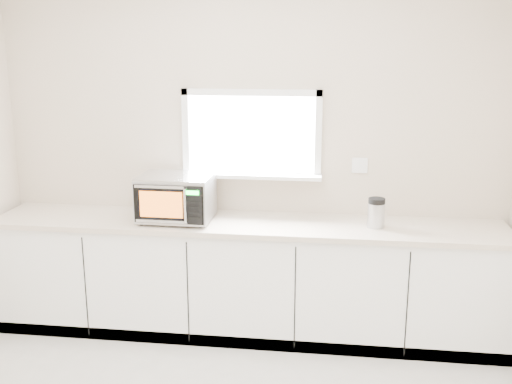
# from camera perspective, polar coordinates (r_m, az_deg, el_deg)

# --- Properties ---
(back_wall) EXTENTS (4.00, 0.17, 2.70)m
(back_wall) POSITION_cam_1_polar(r_m,az_deg,el_deg) (4.76, -0.40, 3.35)
(back_wall) COLOR beige
(back_wall) RESTS_ON ground
(cabinets) EXTENTS (3.92, 0.60, 0.88)m
(cabinets) POSITION_cam_1_polar(r_m,az_deg,el_deg) (4.75, -0.89, -8.34)
(cabinets) COLOR white
(cabinets) RESTS_ON ground
(countertop) EXTENTS (3.92, 0.64, 0.04)m
(countertop) POSITION_cam_1_polar(r_m,az_deg,el_deg) (4.58, -0.93, -3.07)
(countertop) COLOR beige
(countertop) RESTS_ON cabinets
(microwave) EXTENTS (0.55, 0.46, 0.35)m
(microwave) POSITION_cam_1_polar(r_m,az_deg,el_deg) (4.60, -7.61, -0.48)
(microwave) COLOR black
(microwave) RESTS_ON countertop
(knife_block) EXTENTS (0.16, 0.26, 0.35)m
(knife_block) POSITION_cam_1_polar(r_m,az_deg,el_deg) (4.69, -7.60, -0.61)
(knife_block) COLOR #442518
(knife_block) RESTS_ON countertop
(cutting_board) EXTENTS (0.30, 0.07, 0.30)m
(cutting_board) POSITION_cam_1_polar(r_m,az_deg,el_deg) (4.89, -7.48, -0.02)
(cutting_board) COLOR #9C623C
(cutting_board) RESTS_ON countertop
(coffee_grinder) EXTENTS (0.13, 0.13, 0.22)m
(coffee_grinder) POSITION_cam_1_polar(r_m,az_deg,el_deg) (4.50, 11.38, -1.93)
(coffee_grinder) COLOR #B0B2B7
(coffee_grinder) RESTS_ON countertop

